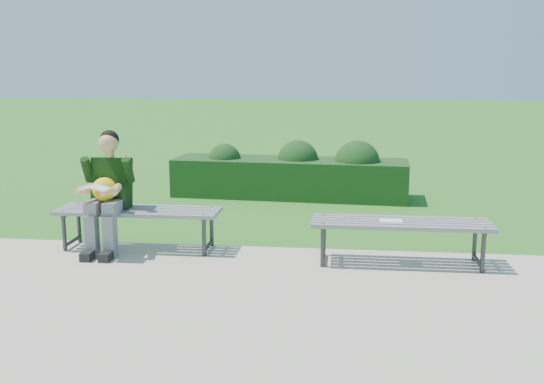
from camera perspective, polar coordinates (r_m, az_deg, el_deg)
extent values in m
plane|color=#276B21|center=(6.83, 0.34, -5.37)|extent=(80.00, 80.00, 0.00)
cube|color=beige|center=(5.19, -1.77, -10.71)|extent=(30.00, 3.50, 0.02)
cube|color=#173A0E|center=(9.67, 1.67, 1.33)|extent=(3.76, 1.19, 0.60)
sphere|color=#173A0E|center=(9.80, -4.47, 3.03)|extent=(0.56, 0.56, 0.52)
sphere|color=#173A0E|center=(9.68, 2.45, 2.95)|extent=(0.70, 0.70, 0.66)
sphere|color=#173A0E|center=(9.51, 8.01, 2.71)|extent=(0.76, 0.76, 0.71)
cube|color=gray|center=(6.64, -13.06, -2.13)|extent=(1.80, 0.08, 0.04)
cube|color=gray|center=(6.74, -12.77, -1.93)|extent=(1.80, 0.08, 0.04)
cube|color=gray|center=(6.83, -12.49, -1.74)|extent=(1.80, 0.08, 0.04)
cube|color=gray|center=(6.93, -12.21, -1.55)|extent=(1.80, 0.09, 0.04)
cube|color=gray|center=(7.03, -11.94, -1.37)|extent=(1.80, 0.09, 0.04)
cylinder|color=#2D2D30|center=(7.01, -18.97, -3.66)|extent=(0.04, 0.04, 0.41)
cylinder|color=#2D2D30|center=(7.34, -17.71, -2.93)|extent=(0.04, 0.04, 0.41)
cylinder|color=#2D2D30|center=(7.13, -18.42, -1.86)|extent=(0.04, 0.42, 0.04)
cylinder|color=#2D2D30|center=(7.21, -18.26, -4.40)|extent=(0.04, 0.42, 0.04)
cylinder|color=gray|center=(6.94, -19.16, -1.71)|extent=(0.02, 0.02, 0.01)
cylinder|color=gray|center=(7.30, -17.77, -1.00)|extent=(0.02, 0.02, 0.01)
cylinder|color=#2D2D30|center=(6.50, -6.41, -4.25)|extent=(0.04, 0.04, 0.41)
cylinder|color=#2D2D30|center=(6.86, -5.71, -3.42)|extent=(0.04, 0.04, 0.41)
cylinder|color=#2D2D30|center=(6.63, -6.08, -2.30)|extent=(0.04, 0.42, 0.04)
cylinder|color=#2D2D30|center=(6.72, -6.02, -5.02)|extent=(0.04, 0.42, 0.04)
cylinder|color=gray|center=(6.42, -6.49, -2.15)|extent=(0.02, 0.02, 0.01)
cylinder|color=gray|center=(6.82, -5.72, -1.36)|extent=(0.02, 0.02, 0.01)
cube|color=gray|center=(6.07, 12.22, -3.34)|extent=(1.80, 0.08, 0.04)
cube|color=gray|center=(6.17, 12.12, -3.10)|extent=(1.80, 0.08, 0.04)
cube|color=gray|center=(6.27, 12.03, -2.87)|extent=(1.80, 0.08, 0.04)
cube|color=gray|center=(6.37, 11.95, -2.64)|extent=(1.80, 0.08, 0.04)
cube|color=gray|center=(6.47, 11.86, -2.43)|extent=(1.80, 0.08, 0.04)
cylinder|color=#2D2D30|center=(6.12, 4.80, -5.20)|extent=(0.04, 0.04, 0.41)
cylinder|color=#2D2D30|center=(6.48, 4.90, -4.26)|extent=(0.04, 0.04, 0.41)
cylinder|color=#2D2D30|center=(6.25, 4.88, -3.10)|extent=(0.04, 0.42, 0.04)
cylinder|color=#2D2D30|center=(6.34, 4.83, -5.97)|extent=(0.04, 0.42, 0.04)
cylinder|color=gray|center=(6.04, 4.83, -2.97)|extent=(0.02, 0.02, 0.01)
cylinder|color=gray|center=(6.44, 4.94, -2.08)|extent=(0.02, 0.02, 0.01)
cylinder|color=#2D2D30|center=(6.27, 19.25, -5.37)|extent=(0.04, 0.04, 0.41)
cylinder|color=#2D2D30|center=(6.63, 18.54, -4.46)|extent=(0.04, 0.04, 0.41)
cylinder|color=#2D2D30|center=(6.41, 18.99, -3.33)|extent=(0.04, 0.42, 0.04)
cylinder|color=#2D2D30|center=(6.49, 18.81, -6.13)|extent=(0.04, 0.42, 0.04)
cylinder|color=gray|center=(6.19, 19.43, -3.21)|extent=(0.02, 0.02, 0.01)
cylinder|color=gray|center=(6.59, 18.64, -2.33)|extent=(0.02, 0.02, 0.01)
cube|color=gray|center=(6.81, -16.14, -1.23)|extent=(0.14, 0.42, 0.13)
cube|color=gray|center=(6.74, -14.57, -1.28)|extent=(0.14, 0.42, 0.13)
cube|color=gray|center=(6.72, -16.59, -3.97)|extent=(0.12, 0.13, 0.45)
cube|color=gray|center=(6.64, -15.00, -4.05)|extent=(0.12, 0.13, 0.45)
cube|color=black|center=(6.68, -16.84, -5.68)|extent=(0.11, 0.26, 0.09)
cube|color=black|center=(6.60, -15.23, -5.78)|extent=(0.11, 0.26, 0.09)
cube|color=black|center=(6.92, -14.84, 0.84)|extent=(0.40, 0.30, 0.59)
cylinder|color=tan|center=(6.85, -15.03, 3.44)|extent=(0.10, 0.10, 0.08)
sphere|color=tan|center=(6.82, -15.14, 4.50)|extent=(0.21, 0.21, 0.21)
sphere|color=black|center=(6.84, -15.07, 4.78)|extent=(0.21, 0.21, 0.21)
cylinder|color=black|center=(6.89, -16.99, 2.03)|extent=(0.10, 0.21, 0.30)
cylinder|color=black|center=(6.72, -13.38, 2.00)|extent=(0.10, 0.21, 0.30)
cylinder|color=tan|center=(6.69, -17.17, 0.29)|extent=(0.14, 0.31, 0.08)
cylinder|color=tan|center=(6.56, -14.45, 0.23)|extent=(0.14, 0.31, 0.08)
sphere|color=tan|center=(6.52, -17.17, 0.02)|extent=(0.09, 0.09, 0.09)
sphere|color=tan|center=(6.44, -15.54, -0.02)|extent=(0.09, 0.09, 0.09)
sphere|color=gold|center=(6.72, -15.50, 0.25)|extent=(0.26, 0.26, 0.26)
cone|color=orange|center=(6.62, -15.86, 0.02)|extent=(0.07, 0.07, 0.07)
cone|color=black|center=(6.71, -15.64, 1.36)|extent=(0.03, 0.05, 0.08)
cone|color=black|center=(6.71, -15.37, 1.33)|extent=(0.03, 0.04, 0.07)
sphere|color=white|center=(6.64, -16.19, 0.36)|extent=(0.05, 0.05, 0.05)
sphere|color=white|center=(6.61, -15.46, 0.34)|extent=(0.05, 0.05, 0.05)
cube|color=white|center=(6.48, -17.06, 0.37)|extent=(0.15, 0.20, 0.05)
cube|color=white|center=(6.43, -15.83, 0.34)|extent=(0.15, 0.20, 0.05)
cube|color=white|center=(6.26, 11.13, -2.65)|extent=(0.22, 0.16, 0.01)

